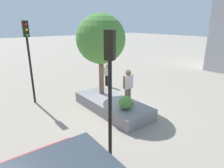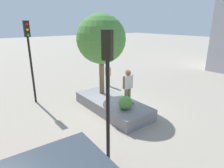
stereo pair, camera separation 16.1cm
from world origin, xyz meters
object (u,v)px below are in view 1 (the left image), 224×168
object	(u,v)px
planter_ledge	(112,105)
traffic_light_corner	(28,49)
pedestrian_crossing	(107,73)
plaza_tree	(101,39)
traffic_light_median	(110,78)
skateboard	(127,104)
skateboarder	(128,85)

from	to	relation	value
planter_ledge	traffic_light_corner	distance (m)	5.53
pedestrian_crossing	traffic_light_corner	bearing A→B (deg)	89.02
traffic_light_corner	plaza_tree	bearing A→B (deg)	-128.23
plaza_tree	planter_ledge	bearing A→B (deg)	171.42
plaza_tree	traffic_light_median	size ratio (longest dim) A/B	1.02
skateboard	traffic_light_median	size ratio (longest dim) A/B	0.18
planter_ledge	skateboarder	world-z (taller)	skateboarder
skateboarder	plaza_tree	bearing A→B (deg)	-0.26
skateboarder	traffic_light_median	distance (m)	3.72
planter_ledge	pedestrian_crossing	distance (m)	4.35
plaza_tree	skateboarder	distance (m)	3.02
plaza_tree	pedestrian_crossing	xyz separation A→B (m)	(2.38, -2.16, -2.72)
planter_ledge	traffic_light_median	world-z (taller)	traffic_light_median
traffic_light_median	pedestrian_crossing	world-z (taller)	traffic_light_median
plaza_tree	traffic_light_corner	size ratio (longest dim) A/B	0.96
skateboard	traffic_light_median	bearing A→B (deg)	127.94
traffic_light_median	skateboard	bearing A→B (deg)	-52.06
traffic_light_median	pedestrian_crossing	bearing A→B (deg)	-35.98
skateboarder	pedestrian_crossing	size ratio (longest dim) A/B	1.04
skateboard	skateboarder	distance (m)	1.04
planter_ledge	skateboard	distance (m)	1.11
plaza_tree	skateboard	distance (m)	3.79
traffic_light_corner	pedestrian_crossing	size ratio (longest dim) A/B	2.76
traffic_light_corner	traffic_light_median	xyz separation A→B (m)	(-6.87, -0.39, -0.18)
plaza_tree	pedestrian_crossing	bearing A→B (deg)	-42.24
plaza_tree	skateboarder	world-z (taller)	plaza_tree
planter_ledge	traffic_light_corner	xyz separation A→B (m)	(3.69, 2.96, 2.88)
skateboarder	traffic_light_median	size ratio (longest dim) A/B	0.40
skateboard	skateboarder	bearing A→B (deg)	165.96
pedestrian_crossing	planter_ledge	bearing A→B (deg)	146.87
plaza_tree	traffic_light_median	distance (m)	5.23
skateboard	pedestrian_crossing	size ratio (longest dim) A/B	0.48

